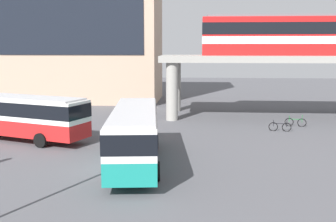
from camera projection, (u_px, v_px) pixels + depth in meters
ground_plane at (139, 132)px, 32.61m from camera, size 120.00×120.00×0.00m
station_building at (66, 14)px, 51.22m from camera, size 23.20×10.30×21.72m
train at (320, 35)px, 38.71m from camera, size 22.34×2.96×3.84m
bus_main at (135, 130)px, 23.48m from camera, size 3.74×11.25×3.22m
bus_secondary at (18, 113)px, 29.72m from camera, size 11.25×6.15×3.22m
bicycle_green at (295, 122)px, 35.02m from camera, size 1.76×0.46×1.04m
bicycle_black at (280, 127)px, 33.03m from camera, size 1.78×0.29×1.04m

